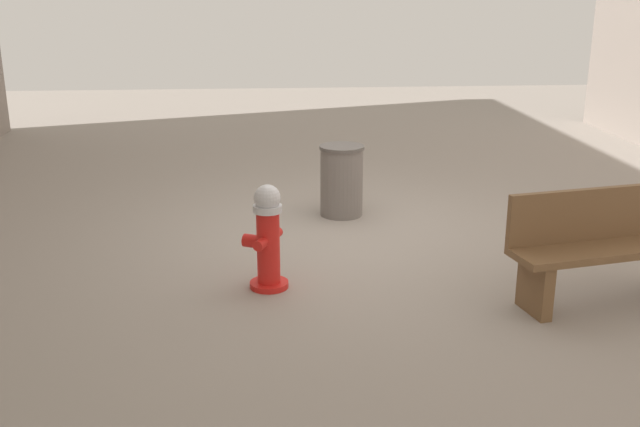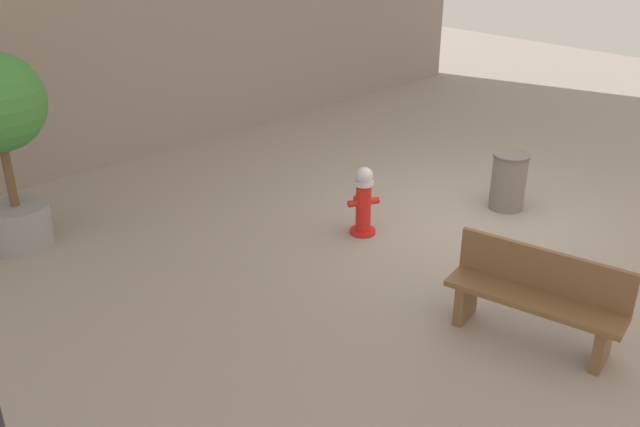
# 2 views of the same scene
# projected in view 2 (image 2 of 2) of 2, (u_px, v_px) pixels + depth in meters

# --- Properties ---
(ground_plane) EXTENTS (23.40, 23.40, 0.00)m
(ground_plane) POSITION_uv_depth(u_px,v_px,m) (473.00, 221.00, 9.57)
(ground_plane) COLOR gray
(fire_hydrant) EXTENTS (0.40, 0.42, 0.93)m
(fire_hydrant) POSITION_uv_depth(u_px,v_px,m) (363.00, 201.00, 9.04)
(fire_hydrant) COLOR red
(fire_hydrant) RESTS_ON ground_plane
(bench_near) EXTENTS (1.79, 0.78, 0.95)m
(bench_near) POSITION_uv_depth(u_px,v_px,m) (537.00, 295.00, 6.89)
(bench_near) COLOR brown
(bench_near) RESTS_ON ground_plane
(trash_bin) EXTENTS (0.51, 0.51, 0.81)m
(trash_bin) POSITION_uv_depth(u_px,v_px,m) (509.00, 181.00, 9.79)
(trash_bin) COLOR slate
(trash_bin) RESTS_ON ground_plane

